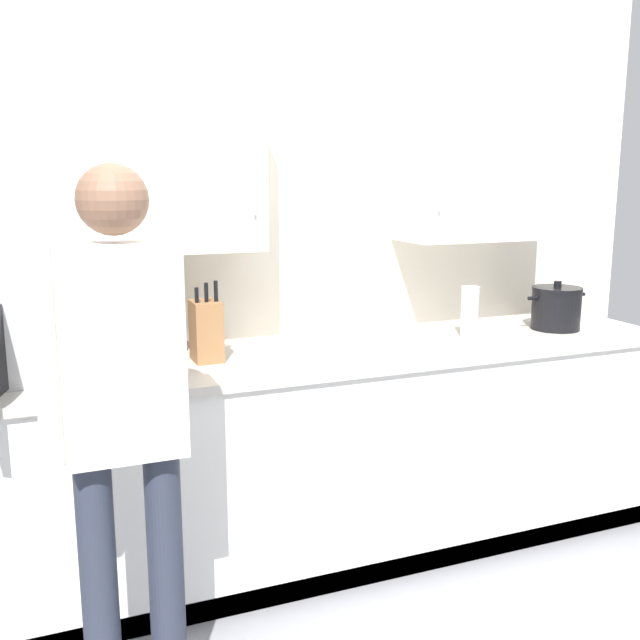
{
  "coord_description": "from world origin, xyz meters",
  "views": [
    {
      "loc": [
        -1.24,
        -1.86,
        1.66
      ],
      "look_at": [
        -0.15,
        0.84,
        1.08
      ],
      "focal_mm": 40.92,
      "sensor_mm": 36.0,
      "label": 1
    }
  ],
  "objects_px": {
    "knife_block": "(206,330)",
    "thermos_flask": "(470,312)",
    "stock_pot": "(556,308)",
    "person_figure": "(122,402)",
    "microwave_oven": "(71,332)"
  },
  "relations": [
    {
      "from": "microwave_oven",
      "to": "knife_block",
      "type": "distance_m",
      "value": 0.51
    },
    {
      "from": "thermos_flask",
      "to": "stock_pot",
      "type": "xyz_separation_m",
      "value": [
        0.49,
        0.0,
        -0.02
      ]
    },
    {
      "from": "knife_block",
      "to": "person_figure",
      "type": "xyz_separation_m",
      "value": [
        -0.42,
        -0.7,
        -0.04
      ]
    },
    {
      "from": "knife_block",
      "to": "microwave_oven",
      "type": "bearing_deg",
      "value": -178.24
    },
    {
      "from": "stock_pot",
      "to": "person_figure",
      "type": "height_order",
      "value": "person_figure"
    },
    {
      "from": "microwave_oven",
      "to": "person_figure",
      "type": "relative_size",
      "value": 0.42
    },
    {
      "from": "knife_block",
      "to": "thermos_flask",
      "type": "distance_m",
      "value": 1.21
    },
    {
      "from": "knife_block",
      "to": "stock_pot",
      "type": "relative_size",
      "value": 0.98
    },
    {
      "from": "microwave_oven",
      "to": "thermos_flask",
      "type": "distance_m",
      "value": 1.72
    },
    {
      "from": "knife_block",
      "to": "stock_pot",
      "type": "bearing_deg",
      "value": -1.07
    },
    {
      "from": "microwave_oven",
      "to": "stock_pot",
      "type": "xyz_separation_m",
      "value": [
        2.21,
        -0.02,
        -0.06
      ]
    },
    {
      "from": "stock_pot",
      "to": "person_figure",
      "type": "bearing_deg",
      "value": -162.47
    },
    {
      "from": "knife_block",
      "to": "thermos_flask",
      "type": "bearing_deg",
      "value": -1.54
    },
    {
      "from": "stock_pot",
      "to": "knife_block",
      "type": "bearing_deg",
      "value": 178.93
    },
    {
      "from": "microwave_oven",
      "to": "stock_pot",
      "type": "distance_m",
      "value": 2.21
    }
  ]
}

